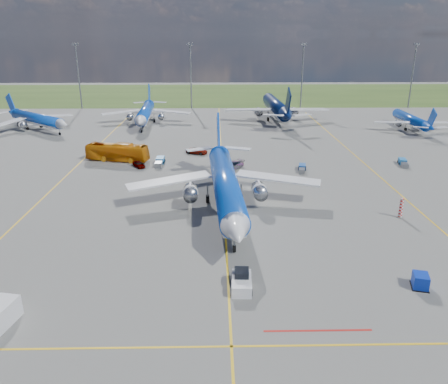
{
  "coord_description": "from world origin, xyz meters",
  "views": [
    {
      "loc": [
        -1.25,
        -51.08,
        25.59
      ],
      "look_at": [
        -0.1,
        8.48,
        4.0
      ],
      "focal_mm": 35.0,
      "sensor_mm": 36.0,
      "label": 1
    }
  ],
  "objects_px": {
    "bg_jet_nnw": "(146,124)",
    "main_airliner": "(226,208)",
    "bg_jet_ne": "(409,129)",
    "warning_post": "(401,208)",
    "bg_jet_n": "(275,119)",
    "baggage_tug_w": "(302,168)",
    "apron_bus": "(117,152)",
    "service_car_b": "(197,151)",
    "bg_jet_nw": "(38,129)",
    "service_car_c": "(233,165)",
    "baggage_tug_c": "(160,162)",
    "service_car_a": "(139,164)",
    "pushback_tug": "(242,282)",
    "uld_container": "(420,281)",
    "baggage_tug_e": "(403,163)"
  },
  "relations": [
    {
      "from": "bg_jet_nw",
      "to": "baggage_tug_c",
      "type": "relative_size",
      "value": 6.08
    },
    {
      "from": "warning_post",
      "to": "service_car_b",
      "type": "height_order",
      "value": "warning_post"
    },
    {
      "from": "baggage_tug_w",
      "to": "apron_bus",
      "type": "bearing_deg",
      "value": -179.43
    },
    {
      "from": "bg_jet_n",
      "to": "service_car_b",
      "type": "distance_m",
      "value": 48.41
    },
    {
      "from": "warning_post",
      "to": "bg_jet_ne",
      "type": "relative_size",
      "value": 0.1
    },
    {
      "from": "warning_post",
      "to": "baggage_tug_w",
      "type": "height_order",
      "value": "warning_post"
    },
    {
      "from": "uld_container",
      "to": "main_airliner",
      "type": "bearing_deg",
      "value": 147.27
    },
    {
      "from": "service_car_b",
      "to": "pushback_tug",
      "type": "bearing_deg",
      "value": -151.67
    },
    {
      "from": "main_airliner",
      "to": "service_car_c",
      "type": "height_order",
      "value": "main_airliner"
    },
    {
      "from": "bg_jet_ne",
      "to": "main_airliner",
      "type": "xyz_separation_m",
      "value": [
        -53.95,
        -59.38,
        0.0
      ]
    },
    {
      "from": "bg_jet_n",
      "to": "main_airliner",
      "type": "xyz_separation_m",
      "value": [
        -17.62,
        -75.43,
        0.0
      ]
    },
    {
      "from": "bg_jet_nw",
      "to": "baggage_tug_w",
      "type": "relative_size",
      "value": 7.07
    },
    {
      "from": "bg_jet_nnw",
      "to": "pushback_tug",
      "type": "bearing_deg",
      "value": -78.68
    },
    {
      "from": "baggage_tug_c",
      "to": "baggage_tug_e",
      "type": "relative_size",
      "value": 1.1
    },
    {
      "from": "warning_post",
      "to": "bg_jet_n",
      "type": "relative_size",
      "value": 0.07
    },
    {
      "from": "service_car_a",
      "to": "bg_jet_ne",
      "type": "bearing_deg",
      "value": -5.66
    },
    {
      "from": "baggage_tug_w",
      "to": "bg_jet_nnw",
      "type": "bearing_deg",
      "value": 140.37
    },
    {
      "from": "pushback_tug",
      "to": "apron_bus",
      "type": "xyz_separation_m",
      "value": [
        -23.71,
        50.43,
        1.11
      ]
    },
    {
      "from": "bg_jet_nw",
      "to": "pushback_tug",
      "type": "bearing_deg",
      "value": -107.0
    },
    {
      "from": "apron_bus",
      "to": "service_car_b",
      "type": "height_order",
      "value": "apron_bus"
    },
    {
      "from": "bg_jet_nw",
      "to": "bg_jet_nnw",
      "type": "height_order",
      "value": "bg_jet_nnw"
    },
    {
      "from": "bg_jet_nw",
      "to": "baggage_tug_c",
      "type": "bearing_deg",
      "value": -92.41
    },
    {
      "from": "bg_jet_nnw",
      "to": "service_car_c",
      "type": "relative_size",
      "value": 7.44
    },
    {
      "from": "bg_jet_nnw",
      "to": "baggage_tug_w",
      "type": "height_order",
      "value": "bg_jet_nnw"
    },
    {
      "from": "baggage_tug_c",
      "to": "pushback_tug",
      "type": "bearing_deg",
      "value": -72.69
    },
    {
      "from": "pushback_tug",
      "to": "uld_container",
      "type": "relative_size",
      "value": 2.95
    },
    {
      "from": "bg_jet_nw",
      "to": "apron_bus",
      "type": "bearing_deg",
      "value": -97.81
    },
    {
      "from": "bg_jet_ne",
      "to": "apron_bus",
      "type": "relative_size",
      "value": 2.22
    },
    {
      "from": "service_car_c",
      "to": "service_car_a",
      "type": "bearing_deg",
      "value": -135.84
    },
    {
      "from": "bg_jet_nnw",
      "to": "bg_jet_ne",
      "type": "relative_size",
      "value": 1.26
    },
    {
      "from": "pushback_tug",
      "to": "baggage_tug_e",
      "type": "distance_m",
      "value": 58.5
    },
    {
      "from": "apron_bus",
      "to": "baggage_tug_w",
      "type": "distance_m",
      "value": 39.06
    },
    {
      "from": "pushback_tug",
      "to": "baggage_tug_e",
      "type": "xyz_separation_m",
      "value": [
        36.21,
        45.94,
        -0.26
      ]
    },
    {
      "from": "service_car_c",
      "to": "baggage_tug_e",
      "type": "xyz_separation_m",
      "value": [
        35.46,
        1.88,
        -0.23
      ]
    },
    {
      "from": "main_airliner",
      "to": "baggage_tug_c",
      "type": "distance_m",
      "value": 28.06
    },
    {
      "from": "bg_jet_nw",
      "to": "bg_jet_n",
      "type": "xyz_separation_m",
      "value": [
        69.69,
        14.56,
        0.0
      ]
    },
    {
      "from": "main_airliner",
      "to": "baggage_tug_w",
      "type": "height_order",
      "value": "main_airliner"
    },
    {
      "from": "bg_jet_ne",
      "to": "service_car_a",
      "type": "height_order",
      "value": "bg_jet_ne"
    },
    {
      "from": "main_airliner",
      "to": "baggage_tug_w",
      "type": "distance_m",
      "value": 25.24
    },
    {
      "from": "bg_jet_nw",
      "to": "main_airliner",
      "type": "height_order",
      "value": "main_airliner"
    },
    {
      "from": "warning_post",
      "to": "bg_jet_nw",
      "type": "xyz_separation_m",
      "value": [
        -77.84,
        64.91,
        -1.5
      ]
    },
    {
      "from": "warning_post",
      "to": "bg_jet_n",
      "type": "xyz_separation_m",
      "value": [
        -8.15,
        79.47,
        -1.5
      ]
    },
    {
      "from": "bg_jet_nnw",
      "to": "main_airliner",
      "type": "xyz_separation_m",
      "value": [
        22.58,
        -68.62,
        0.0
      ]
    },
    {
      "from": "uld_container",
      "to": "service_car_b",
      "type": "xyz_separation_m",
      "value": [
        -26.06,
        56.0,
        -0.1
      ]
    },
    {
      "from": "apron_bus",
      "to": "baggage_tug_w",
      "type": "height_order",
      "value": "apron_bus"
    },
    {
      "from": "bg_jet_nw",
      "to": "bg_jet_nnw",
      "type": "xyz_separation_m",
      "value": [
        29.49,
        7.75,
        0.0
      ]
    },
    {
      "from": "bg_jet_ne",
      "to": "service_car_a",
      "type": "xyz_separation_m",
      "value": [
        -71.16,
        -36.7,
        0.63
      ]
    },
    {
      "from": "bg_jet_ne",
      "to": "baggage_tug_c",
      "type": "xyz_separation_m",
      "value": [
        -67.16,
        -34.63,
        0.58
      ]
    },
    {
      "from": "main_airliner",
      "to": "uld_container",
      "type": "distance_m",
      "value": 30.67
    },
    {
      "from": "bg_jet_nnw",
      "to": "apron_bus",
      "type": "relative_size",
      "value": 2.81
    }
  ]
}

